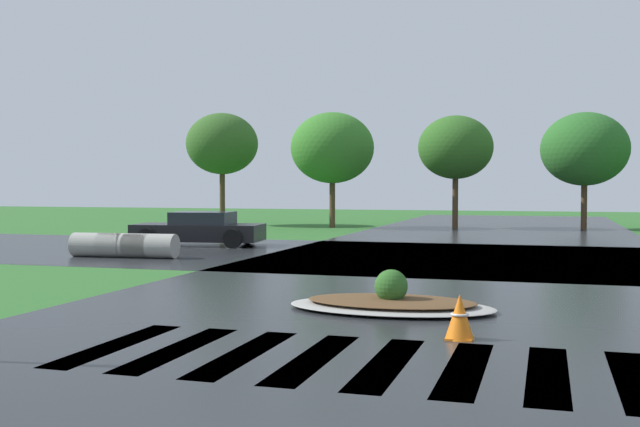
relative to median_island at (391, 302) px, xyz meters
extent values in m
cube|color=#232628|center=(0.26, 1.54, -0.12)|extent=(11.83, 80.00, 0.01)
cube|color=#232628|center=(0.26, 9.66, -0.12)|extent=(90.00, 10.64, 0.01)
cube|color=white|center=(-2.89, -3.79, -0.12)|extent=(0.45, 2.80, 0.01)
cube|color=white|center=(-1.99, -3.79, -0.12)|extent=(0.45, 2.80, 0.01)
cube|color=white|center=(-1.09, -3.79, -0.12)|extent=(0.45, 2.80, 0.01)
cube|color=white|center=(-0.19, -3.79, -0.12)|extent=(0.45, 2.80, 0.01)
cube|color=white|center=(0.71, -3.79, -0.12)|extent=(0.45, 2.80, 0.01)
cube|color=white|center=(1.61, -3.79, -0.12)|extent=(0.45, 2.80, 0.01)
cube|color=white|center=(2.51, -3.79, -0.12)|extent=(0.45, 2.80, 0.01)
cube|color=white|center=(3.41, -3.79, -0.12)|extent=(0.45, 2.80, 0.01)
ellipsoid|color=#9E9B93|center=(0.00, 0.00, -0.07)|extent=(3.49, 1.99, 0.12)
ellipsoid|color=brown|center=(0.00, 0.00, 0.02)|extent=(2.86, 1.63, 0.10)
sphere|color=#2D6023|center=(0.00, 0.00, 0.27)|extent=(0.56, 0.56, 0.56)
cube|color=black|center=(-9.10, 11.59, 0.33)|extent=(4.60, 2.38, 0.58)
cube|color=#1E232B|center=(-8.94, 11.61, 0.83)|extent=(2.19, 1.86, 0.43)
cylinder|color=black|center=(-10.46, 10.45, 0.19)|extent=(0.66, 0.30, 0.64)
cylinder|color=black|center=(-10.71, 12.34, 0.19)|extent=(0.66, 0.30, 0.64)
cylinder|color=black|center=(-7.50, 10.84, 0.19)|extent=(0.66, 0.30, 0.64)
cylinder|color=black|center=(-7.74, 12.73, 0.19)|extent=(0.66, 0.30, 0.64)
cylinder|color=#9E9B93|center=(-10.07, 6.92, 0.22)|extent=(1.59, 0.79, 0.70)
cylinder|color=#9E9B93|center=(-9.25, 6.97, 0.22)|extent=(1.59, 0.79, 0.70)
cylinder|color=#9E9B93|center=(-8.43, 7.01, 0.22)|extent=(1.59, 0.79, 0.70)
cone|color=orange|center=(1.37, -2.14, 0.18)|extent=(0.40, 0.40, 0.62)
torus|color=white|center=(1.37, -2.14, 0.21)|extent=(0.25, 0.25, 0.04)
cube|color=orange|center=(1.37, -2.14, -0.11)|extent=(0.36, 0.36, 0.03)
cylinder|color=#4C3823|center=(-13.89, 24.41, 1.35)|extent=(0.28, 0.28, 2.96)
ellipsoid|color=#315C22|center=(-13.89, 24.41, 4.15)|extent=(3.77, 3.77, 3.21)
cylinder|color=#4C3823|center=(-7.68, 23.69, 1.12)|extent=(0.28, 0.28, 2.50)
ellipsoid|color=#367827|center=(-7.68, 23.69, 3.81)|extent=(4.11, 4.11, 3.49)
cylinder|color=#4C3823|center=(-1.80, 24.90, 1.21)|extent=(0.28, 0.28, 2.67)
ellipsoid|color=#306221|center=(-1.80, 24.90, 3.81)|extent=(3.62, 3.62, 3.08)
cylinder|color=#4C3823|center=(4.16, 25.47, 1.06)|extent=(0.28, 0.28, 2.38)
ellipsoid|color=#296425|center=(4.16, 25.47, 3.67)|extent=(4.07, 4.07, 3.46)
camera|label=1|loc=(2.49, -12.50, 1.95)|focal=42.80mm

